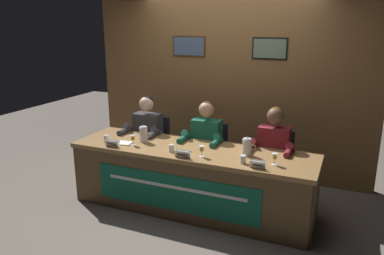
% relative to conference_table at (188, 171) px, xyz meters
% --- Properties ---
extents(ground_plane, '(12.00, 12.00, 0.00)m').
position_rel_conference_table_xyz_m(ground_plane, '(0.00, 0.11, -0.50)').
color(ground_plane, '#70665B').
extents(wall_back_panelled, '(4.04, 0.14, 2.60)m').
position_rel_conference_table_xyz_m(wall_back_panelled, '(0.00, 1.40, 0.80)').
color(wall_back_panelled, brown).
rests_on(wall_back_panelled, ground_plane).
extents(conference_table, '(2.84, 0.81, 0.74)m').
position_rel_conference_table_xyz_m(conference_table, '(0.00, 0.00, 0.00)').
color(conference_table, olive).
rests_on(conference_table, ground_plane).
extents(chair_left, '(0.44, 0.45, 0.88)m').
position_rel_conference_table_xyz_m(chair_left, '(-0.84, 0.69, -0.08)').
color(chair_left, black).
rests_on(chair_left, ground_plane).
extents(panelist_left, '(0.51, 0.48, 1.21)m').
position_rel_conference_table_xyz_m(panelist_left, '(-0.84, 0.50, 0.20)').
color(panelist_left, black).
rests_on(panelist_left, ground_plane).
extents(nameplate_left, '(0.18, 0.06, 0.08)m').
position_rel_conference_table_xyz_m(nameplate_left, '(-0.88, -0.20, 0.28)').
color(nameplate_left, white).
rests_on(nameplate_left, conference_table).
extents(juice_glass_left, '(0.06, 0.06, 0.12)m').
position_rel_conference_table_xyz_m(juice_glass_left, '(-0.69, -0.06, 0.33)').
color(juice_glass_left, white).
rests_on(juice_glass_left, conference_table).
extents(water_cup_left, '(0.06, 0.06, 0.08)m').
position_rel_conference_table_xyz_m(water_cup_left, '(-1.05, -0.08, 0.28)').
color(water_cup_left, silver).
rests_on(water_cup_left, conference_table).
extents(chair_center, '(0.44, 0.45, 0.88)m').
position_rel_conference_table_xyz_m(chair_center, '(0.00, 0.69, -0.08)').
color(chair_center, black).
rests_on(chair_center, ground_plane).
extents(panelist_center, '(0.51, 0.48, 1.21)m').
position_rel_conference_table_xyz_m(panelist_center, '(0.00, 0.50, 0.20)').
color(panelist_center, black).
rests_on(panelist_center, ground_plane).
extents(nameplate_center, '(0.18, 0.06, 0.08)m').
position_rel_conference_table_xyz_m(nameplate_center, '(0.03, -0.21, 0.28)').
color(nameplate_center, white).
rests_on(nameplate_center, conference_table).
extents(juice_glass_center, '(0.06, 0.06, 0.12)m').
position_rel_conference_table_xyz_m(juice_glass_center, '(0.21, -0.11, 0.33)').
color(juice_glass_center, white).
rests_on(juice_glass_center, conference_table).
extents(water_cup_center, '(0.06, 0.06, 0.08)m').
position_rel_conference_table_xyz_m(water_cup_center, '(-0.16, -0.09, 0.28)').
color(water_cup_center, silver).
rests_on(water_cup_center, conference_table).
extents(chair_right, '(0.44, 0.45, 0.88)m').
position_rel_conference_table_xyz_m(chair_right, '(0.85, 0.69, -0.08)').
color(chair_right, black).
rests_on(chair_right, ground_plane).
extents(panelist_right, '(0.51, 0.48, 1.21)m').
position_rel_conference_table_xyz_m(panelist_right, '(0.85, 0.50, 0.20)').
color(panelist_right, black).
rests_on(panelist_right, ground_plane).
extents(nameplate_right, '(0.16, 0.06, 0.08)m').
position_rel_conference_table_xyz_m(nameplate_right, '(0.84, -0.20, 0.28)').
color(nameplate_right, white).
rests_on(nameplate_right, conference_table).
extents(juice_glass_right, '(0.06, 0.06, 0.12)m').
position_rel_conference_table_xyz_m(juice_glass_right, '(0.98, -0.04, 0.33)').
color(juice_glass_right, white).
rests_on(juice_glass_right, conference_table).
extents(water_cup_right, '(0.06, 0.06, 0.08)m').
position_rel_conference_table_xyz_m(water_cup_right, '(0.67, -0.12, 0.28)').
color(water_cup_right, silver).
rests_on(water_cup_right, conference_table).
extents(water_pitcher_left_side, '(0.15, 0.10, 0.21)m').
position_rel_conference_table_xyz_m(water_pitcher_left_side, '(-0.64, 0.10, 0.34)').
color(water_pitcher_left_side, silver).
rests_on(water_pitcher_left_side, conference_table).
extents(water_pitcher_right_side, '(0.15, 0.10, 0.21)m').
position_rel_conference_table_xyz_m(water_pitcher_right_side, '(0.64, 0.13, 0.34)').
color(water_pitcher_right_side, silver).
rests_on(water_pitcher_right_side, conference_table).
extents(document_stack_left, '(0.23, 0.17, 0.01)m').
position_rel_conference_table_xyz_m(document_stack_left, '(-0.83, -0.05, 0.25)').
color(document_stack_left, white).
rests_on(document_stack_left, conference_table).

